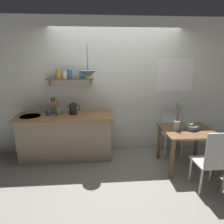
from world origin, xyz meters
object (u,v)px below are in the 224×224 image
object	(u,v)px
electric_kettle	(73,109)
pendant_lamp	(88,74)
dining_chair_near	(212,159)
twig_vase	(176,125)
knife_block	(54,107)
dining_chair_far	(171,130)
coffee_mug_by_sink	(49,113)
dining_table	(187,136)
fruit_bowl	(192,127)
coffee_mug_spare	(58,112)

from	to	relation	value
electric_kettle	pendant_lamp	world-z (taller)	pendant_lamp
dining_chair_near	twig_vase	world-z (taller)	twig_vase
knife_block	pendant_lamp	distance (m)	1.00
dining_chair_far	coffee_mug_by_sink	world-z (taller)	coffee_mug_by_sink
dining_table	dining_chair_far	world-z (taller)	dining_chair_far
dining_chair_near	dining_chair_far	size ratio (longest dim) A/B	1.13
twig_vase	electric_kettle	distance (m)	1.93
coffee_mug_by_sink	dining_chair_near	bearing A→B (deg)	-25.16
dining_table	pendant_lamp	size ratio (longest dim) A/B	1.55
twig_vase	pendant_lamp	distance (m)	1.78
dining_chair_near	pendant_lamp	world-z (taller)	pendant_lamp
fruit_bowl	dining_table	bearing A→B (deg)	-176.20
dining_chair_near	knife_block	distance (m)	2.88
knife_block	coffee_mug_by_sink	xyz separation A→B (m)	(-0.07, -0.17, -0.08)
electric_kettle	coffee_mug_by_sink	bearing A→B (deg)	-173.08
dining_table	electric_kettle	size ratio (longest dim) A/B	3.48
dining_chair_near	electric_kettle	distance (m)	2.50
dining_table	dining_chair_far	bearing A→B (deg)	95.14
dining_table	pendant_lamp	xyz separation A→B (m)	(-1.73, 0.34, 1.07)
dining_table	fruit_bowl	size ratio (longest dim) A/B	3.86
dining_table	fruit_bowl	bearing A→B (deg)	3.80
fruit_bowl	knife_block	world-z (taller)	knife_block
dining_chair_near	dining_chair_far	bearing A→B (deg)	94.98
twig_vase	pendant_lamp	world-z (taller)	pendant_lamp
twig_vase	knife_block	world-z (taller)	twig_vase
dining_chair_near	coffee_mug_spare	bearing A→B (deg)	152.86
fruit_bowl	pendant_lamp	world-z (taller)	pendant_lamp
dining_chair_far	coffee_mug_spare	distance (m)	2.32
knife_block	coffee_mug_by_sink	distance (m)	0.20
fruit_bowl	electric_kettle	xyz separation A→B (m)	(-2.11, 0.55, 0.22)
fruit_bowl	electric_kettle	size ratio (longest dim) A/B	0.90
fruit_bowl	coffee_mug_by_sink	distance (m)	2.62
fruit_bowl	electric_kettle	world-z (taller)	electric_kettle
dining_chair_far	fruit_bowl	world-z (taller)	dining_chair_far
dining_chair_near	pendant_lamp	size ratio (longest dim) A/B	1.73
dining_chair_far	pendant_lamp	world-z (taller)	pendant_lamp
knife_block	dining_chair_near	bearing A→B (deg)	-28.86
knife_block	coffee_mug_spare	distance (m)	0.19
pendant_lamp	coffee_mug_by_sink	bearing A→B (deg)	168.52
dining_table	twig_vase	bearing A→B (deg)	-178.92
twig_vase	electric_kettle	world-z (taller)	twig_vase
dining_chair_near	pendant_lamp	xyz separation A→B (m)	(-1.79, 1.05, 1.14)
dining_table	dining_chair_far	size ratio (longest dim) A/B	1.01
electric_kettle	coffee_mug_spare	world-z (taller)	electric_kettle
dining_chair_near	twig_vase	xyz separation A→B (m)	(-0.27, 0.70, 0.28)
dining_chair_near	twig_vase	distance (m)	0.80
knife_block	coffee_mug_by_sink	world-z (taller)	knife_block
fruit_bowl	electric_kettle	distance (m)	2.20
fruit_bowl	pendant_lamp	distance (m)	2.04
coffee_mug_spare	dining_table	bearing A→B (deg)	-12.60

